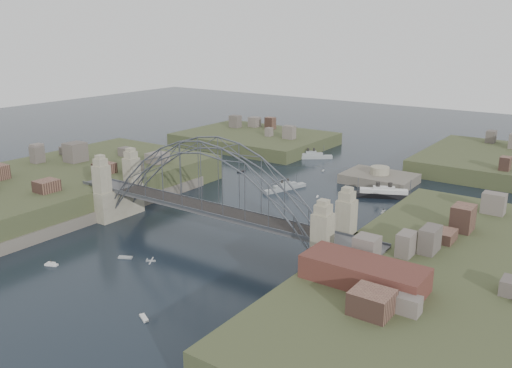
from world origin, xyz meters
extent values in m
plane|color=black|center=(0.00, 0.00, 0.00)|extent=(500.00, 500.00, 0.00)
cube|color=#505053|center=(0.00, 0.00, 8.00)|extent=(84.00, 6.00, 0.70)
cube|color=#4F545C|center=(0.00, -3.00, 8.55)|extent=(84.00, 0.25, 0.50)
cube|color=#4F545C|center=(0.00, 3.00, 8.55)|extent=(84.00, 0.25, 0.50)
cube|color=black|center=(0.00, 0.00, 8.55)|extent=(55.20, 5.20, 0.35)
cube|color=gray|center=(-31.50, -5.00, 8.85)|extent=(3.40, 3.40, 17.70)
cube|color=gray|center=(-31.50, 5.00, 8.85)|extent=(3.40, 3.40, 17.70)
cube|color=gray|center=(31.50, -5.00, 8.85)|extent=(3.40, 3.40, 17.70)
cube|color=gray|center=(31.50, 5.00, 8.85)|extent=(3.40, 3.40, 17.70)
cube|color=gray|center=(-31.50, 0.00, 4.00)|extent=(4.08, 13.80, 8.00)
cube|color=gray|center=(31.50, 0.00, 4.00)|extent=(4.08, 13.80, 8.00)
cube|color=#3C4325|center=(-58.00, 0.00, 2.00)|extent=(50.00, 90.00, 12.00)
cube|color=#5D564B|center=(-35.50, 0.00, 1.00)|extent=(6.00, 70.00, 4.00)
cube|color=#3C4325|center=(58.00, 0.00, 2.00)|extent=(50.00, 90.00, 12.00)
cube|color=#5D564B|center=(35.50, 0.00, 1.00)|extent=(6.00, 70.00, 4.00)
cube|color=#3C4325|center=(-55.00, 95.00, 0.50)|extent=(60.00, 45.00, 9.00)
cube|color=#5D564B|center=(12.00, 70.00, -0.50)|extent=(22.00, 16.00, 7.00)
cylinder|color=gray|center=(12.00, 70.00, 4.20)|extent=(6.00, 6.00, 2.40)
cube|color=#592D26|center=(44.00, -14.00, 10.00)|extent=(20.00, 8.00, 4.00)
cube|color=#505053|center=(39.00, -28.00, 0.70)|extent=(4.00, 22.00, 1.40)
cube|color=#969C9E|center=(-8.75, 45.80, 0.35)|extent=(6.89, 15.42, 1.38)
cube|color=#969C9E|center=(-8.75, 45.80, 1.38)|extent=(4.18, 8.61, 1.04)
cube|color=#969C9E|center=(-8.75, 45.80, 2.16)|extent=(2.31, 4.05, 0.69)
cylinder|color=black|center=(-9.10, 44.77, 2.77)|extent=(0.75, 0.75, 1.38)
cylinder|color=black|center=(-8.41, 46.84, 2.77)|extent=(0.75, 0.75, 1.38)
cylinder|color=#4F545C|center=(-10.23, 41.38, 2.59)|extent=(0.14, 0.14, 3.46)
cylinder|color=#4F545C|center=(-7.27, 50.23, 2.59)|extent=(0.14, 0.14, 3.46)
cube|color=#969C9E|center=(-22.80, 86.72, 0.41)|extent=(14.35, 11.79, 1.64)
cube|color=#969C9E|center=(-22.80, 86.72, 1.64)|extent=(8.17, 6.84, 1.23)
cube|color=#969C9E|center=(-22.80, 86.72, 2.56)|extent=(4.00, 3.48, 0.82)
cylinder|color=black|center=(-23.71, 86.02, 3.28)|extent=(0.81, 0.81, 1.64)
cylinder|color=black|center=(-21.89, 87.43, 3.28)|extent=(0.81, 0.81, 1.64)
cylinder|color=#4F545C|center=(-26.69, 83.72, 3.07)|extent=(0.16, 0.16, 4.10)
cylinder|color=#4F545C|center=(-18.91, 89.73, 3.07)|extent=(0.16, 0.16, 4.10)
cube|color=black|center=(19.07, 56.36, 0.46)|extent=(24.16, 13.92, 1.83)
cube|color=silver|center=(19.07, 56.36, 1.83)|extent=(13.58, 8.27, 1.37)
cube|color=silver|center=(19.07, 56.36, 2.86)|extent=(6.48, 4.41, 0.91)
cylinder|color=black|center=(17.48, 55.60, 3.66)|extent=(1.23, 1.23, 1.83)
cylinder|color=black|center=(20.66, 57.11, 3.66)|extent=(1.23, 1.23, 1.83)
cylinder|color=#4F545C|center=(12.26, 53.11, 3.43)|extent=(0.18, 0.18, 4.57)
cylinder|color=#4F545C|center=(25.88, 59.60, 3.43)|extent=(0.18, 0.18, 4.57)
cube|color=#A6A9AE|center=(6.56, -25.10, 6.41)|extent=(1.51, 1.13, 0.28)
cube|color=#A6A9AE|center=(6.56, -25.10, 6.46)|extent=(1.99, 2.84, 0.06)
cube|color=#A6A9AE|center=(5.89, -25.55, 6.56)|extent=(0.68, 0.93, 0.35)
cube|color=silver|center=(-13.25, 17.46, 0.15)|extent=(2.54, 2.63, 0.45)
cube|color=silver|center=(14.73, 30.27, 0.15)|extent=(2.01, 1.37, 0.45)
cylinder|color=#4F545C|center=(14.73, 30.27, 1.20)|extent=(0.08, 0.08, 2.20)
cone|color=silver|center=(14.73, 30.27, 1.20)|extent=(1.54, 1.42, 1.92)
cube|color=silver|center=(-9.70, -17.52, 0.15)|extent=(3.17, 2.36, 0.45)
cube|color=silver|center=(24.70, 42.84, 0.15)|extent=(0.82, 2.07, 0.45)
cube|color=silver|center=(24.70, 42.84, 0.55)|extent=(0.66, 1.25, 0.40)
cylinder|color=black|center=(24.70, 42.84, 1.00)|extent=(0.16, 0.16, 0.70)
cube|color=silver|center=(-32.65, 55.39, 0.15)|extent=(1.23, 3.64, 0.45)
cube|color=silver|center=(3.10, 45.18, 0.15)|extent=(0.95, 1.52, 0.45)
cube|color=silver|center=(12.40, -32.95, 0.15)|extent=(2.81, 2.01, 0.45)
cube|color=silver|center=(-9.82, 72.66, 0.15)|extent=(1.17, 2.04, 0.45)
cube|color=silver|center=(31.16, 13.41, 0.15)|extent=(2.67, 1.55, 0.45)
cube|color=silver|center=(-19.52, -29.14, 0.15)|extent=(2.95, 1.90, 0.45)
cube|color=silver|center=(-19.52, -29.14, 0.55)|extent=(1.85, 1.36, 0.40)
cylinder|color=black|center=(-19.52, -29.14, 1.00)|extent=(0.16, 0.16, 0.70)
camera|label=1|loc=(75.39, -88.62, 48.02)|focal=37.55mm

